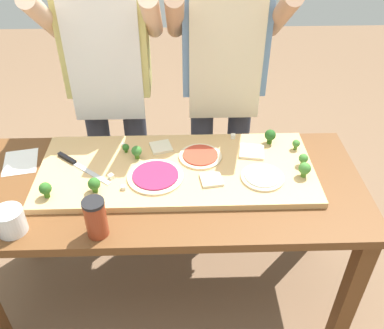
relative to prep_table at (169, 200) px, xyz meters
The scene contains 27 objects.
ground_plane 0.64m from the prep_table, ahead, with size 8.00×8.00×0.00m, color brown.
prep_table is the anchor object (origin of this frame).
cutting_board 0.14m from the prep_table, 61.59° to the left, with size 1.18×0.50×0.03m, color tan.
chefs_knife 0.43m from the prep_table, 166.17° to the left, with size 0.26×0.23×0.02m.
pizza_whole_white_garlic 0.42m from the prep_table, ahead, with size 0.18×0.18×0.02m.
pizza_whole_beet_magenta 0.15m from the prep_table, behind, with size 0.24×0.24×0.02m.
pizza_whole_tomato_red 0.24m from the prep_table, 43.46° to the left, with size 0.19×0.19×0.02m.
pizza_slice_far_right 0.43m from the prep_table, 23.62° to the left, with size 0.11×0.11×0.01m, color beige.
pizza_slice_near_left 0.26m from the prep_table, 98.73° to the left, with size 0.09×0.09×0.01m, color beige.
pizza_slice_near_right 0.23m from the prep_table, ahead, with size 0.09×0.09×0.01m, color beige.
broccoli_floret_back_right 0.61m from the prep_table, ahead, with size 0.04×0.04×0.06m.
broccoli_floret_center_left 0.34m from the prep_table, 164.62° to the right, with size 0.05×0.05×0.06m.
broccoli_floret_center_right 0.56m from the prep_table, 26.86° to the left, with size 0.05×0.05×0.07m.
broccoli_floret_back_mid 0.51m from the prep_table, 167.25° to the right, with size 0.05×0.05×0.07m.
broccoli_floret_front_mid 0.60m from the prep_table, ahead, with size 0.05×0.05×0.07m.
broccoli_floret_front_left 0.63m from the prep_table, 17.78° to the left, with size 0.03×0.03×0.05m.
broccoli_floret_front_right 0.26m from the prep_table, 134.36° to the left, with size 0.05×0.05×0.06m.
broccoli_floret_back_left 0.31m from the prep_table, 135.28° to the left, with size 0.03×0.03×0.04m.
cheese_crumble_a 0.24m from the prep_table, 158.14° to the right, with size 0.02×0.02×0.02m, color silver.
cheese_crumble_b 0.34m from the prep_table, 130.98° to the left, with size 0.01×0.01×0.01m, color white.
cheese_crumble_c 0.44m from the prep_table, 43.03° to the left, with size 0.02×0.02×0.02m, color white.
cheese_crumble_d 0.27m from the prep_table, behind, with size 0.02×0.02×0.02m, color white.
flour_cup 0.64m from the prep_table, 155.33° to the right, with size 0.11×0.11×0.10m.
sauce_jar 0.42m from the prep_table, 131.34° to the right, with size 0.08×0.08×0.16m.
recipe_note 0.69m from the prep_table, 166.22° to the left, with size 0.14×0.19×0.00m, color white.
cook_left 0.71m from the prep_table, 117.81° to the left, with size 0.54×0.39×1.67m.
cook_right 0.71m from the prep_table, 63.22° to the left, with size 0.54×0.39×1.67m.
Camera 1 is at (0.06, -1.36, 1.88)m, focal length 39.20 mm.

